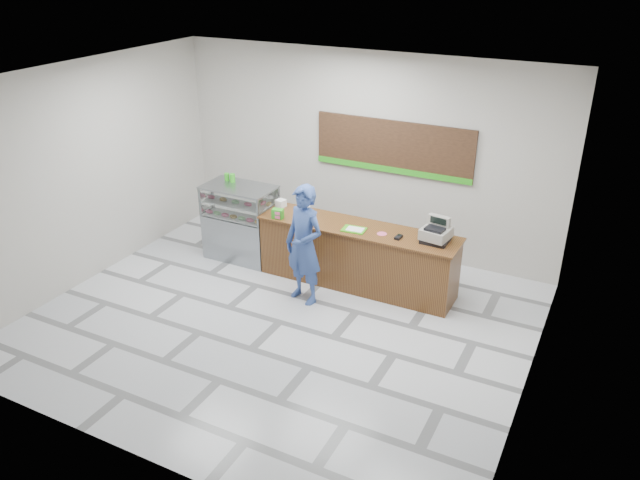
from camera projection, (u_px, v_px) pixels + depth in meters
The scene contains 16 objects.
floor at pixel (279, 322), 9.20m from camera, with size 7.00×7.00×0.00m, color silver.
back_wall at pixel (364, 153), 10.86m from camera, with size 7.00×7.00×0.00m, color #B5B0A7.
ceiling at pixel (272, 82), 7.69m from camera, with size 7.00×7.00×0.00m, color silver.
sales_counter at pixel (357, 256), 10.00m from camera, with size 3.26×0.76×1.03m.
display_case at pixel (241, 222), 10.84m from camera, with size 1.22×0.72×1.33m.
menu_board at pixel (393, 148), 10.52m from camera, with size 2.80×0.06×0.90m.
cash_register at pixel (436, 233), 9.25m from camera, with size 0.44×0.46×0.37m.
card_terminal at pixel (399, 237), 9.39m from camera, with size 0.08×0.16×0.04m, color black.
serving_tray at pixel (354, 229), 9.66m from camera, with size 0.38×0.29×0.02m.
napkin_box at pixel (281, 203), 10.50m from camera, with size 0.14×0.14×0.12m, color white.
straw_cup at pixel (308, 209), 10.28m from camera, with size 0.08×0.08×0.12m, color silver.
promo_box at pixel (278, 214), 10.06m from camera, with size 0.18×0.12×0.16m, color green.
donut_decal at pixel (382, 234), 9.54m from camera, with size 0.15×0.15×0.00m, color #E3547F.
green_cup_left at pixel (227, 177), 10.79m from camera, with size 0.08×0.08×0.13m, color green.
green_cup_right at pixel (232, 178), 10.72m from camera, with size 0.09×0.09×0.14m, color green.
customer at pixel (304, 245), 9.39m from camera, with size 0.69×0.45×1.89m, color #324B8E.
Camera 1 is at (4.07, -6.66, 5.04)m, focal length 35.00 mm.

